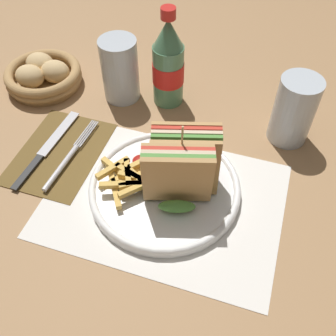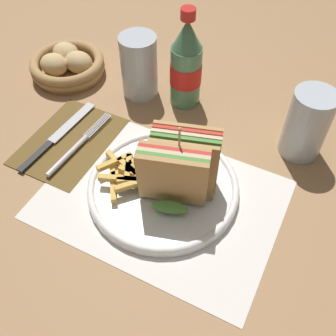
% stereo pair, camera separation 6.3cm
% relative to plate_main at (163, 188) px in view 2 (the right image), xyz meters
% --- Properties ---
extents(ground_plane, '(4.00, 4.00, 0.00)m').
position_rel_plate_main_xyz_m(ground_plane, '(-0.02, 0.00, -0.01)').
color(ground_plane, '#9E754C').
extents(placemat, '(0.38, 0.27, 0.00)m').
position_rel_plate_main_xyz_m(placemat, '(0.00, -0.02, -0.01)').
color(placemat, silver).
rests_on(placemat, ground_plane).
extents(plate_main, '(0.25, 0.25, 0.02)m').
position_rel_plate_main_xyz_m(plate_main, '(0.00, 0.00, 0.00)').
color(plate_main, white).
rests_on(plate_main, ground_plane).
extents(club_sandwich, '(0.12, 0.12, 0.14)m').
position_rel_plate_main_xyz_m(club_sandwich, '(0.03, 0.00, 0.06)').
color(club_sandwich, tan).
rests_on(club_sandwich, plate_main).
extents(fries_pile, '(0.12, 0.12, 0.02)m').
position_rel_plate_main_xyz_m(fries_pile, '(-0.06, -0.01, 0.02)').
color(fries_pile, gold).
rests_on(fries_pile, plate_main).
extents(ketchup_blob, '(0.03, 0.03, 0.01)m').
position_rel_plate_main_xyz_m(ketchup_blob, '(-0.05, 0.03, 0.02)').
color(ketchup_blob, maroon).
rests_on(ketchup_blob, plate_main).
extents(napkin, '(0.14, 0.20, 0.00)m').
position_rel_plate_main_xyz_m(napkin, '(-0.21, 0.03, -0.01)').
color(napkin, brown).
rests_on(napkin, ground_plane).
extents(fork, '(0.02, 0.18, 0.01)m').
position_rel_plate_main_xyz_m(fork, '(-0.18, 0.01, -0.00)').
color(fork, silver).
rests_on(fork, napkin).
extents(knife, '(0.03, 0.20, 0.00)m').
position_rel_plate_main_xyz_m(knife, '(-0.23, 0.02, -0.00)').
color(knife, black).
rests_on(knife, napkin).
extents(coke_bottle_near, '(0.06, 0.06, 0.20)m').
position_rel_plate_main_xyz_m(coke_bottle_near, '(-0.07, 0.23, 0.07)').
color(coke_bottle_near, '#4C7F5B').
rests_on(coke_bottle_near, ground_plane).
extents(glass_near, '(0.07, 0.07, 0.13)m').
position_rel_plate_main_xyz_m(glass_near, '(0.18, 0.20, 0.05)').
color(glass_near, silver).
rests_on(glass_near, ground_plane).
extents(glass_far, '(0.07, 0.07, 0.13)m').
position_rel_plate_main_xyz_m(glass_far, '(-0.16, 0.21, 0.05)').
color(glass_far, silver).
rests_on(glass_far, ground_plane).
extents(bread_basket, '(0.16, 0.16, 0.06)m').
position_rel_plate_main_xyz_m(bread_basket, '(-0.33, 0.20, 0.01)').
color(bread_basket, '#AD8451').
rests_on(bread_basket, ground_plane).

